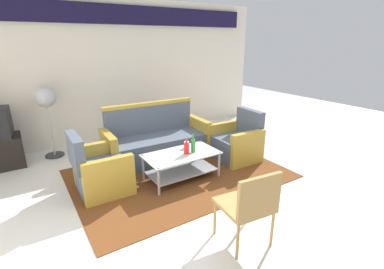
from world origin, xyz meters
TOP-DOWN VIEW (x-y plane):
  - ground_plane at (0.00, 0.00)m, footprint 14.00×14.00m
  - wall_back at (0.00, 3.05)m, footprint 6.52×0.19m
  - rug at (-0.08, 0.76)m, footprint 3.15×2.26m
  - couch at (-0.10, 1.49)m, footprint 1.82×0.79m
  - armchair_left at (-1.24, 0.90)m, footprint 0.71×0.77m
  - armchair_right at (1.08, 0.73)m, footprint 0.73×0.79m
  - coffee_table at (-0.12, 0.60)m, footprint 1.10×0.60m
  - bottle_red at (-0.06, 0.56)m, footprint 0.08×0.08m
  - bottle_green at (0.06, 0.55)m, footprint 0.07×0.07m
  - cup at (0.07, 0.76)m, footprint 0.08×0.08m
  - pedestal_fan at (-1.62, 2.60)m, footprint 0.36×0.36m
  - wicker_chair at (-0.30, -1.02)m, footprint 0.53×0.53m

SIDE VIEW (x-z plane):
  - ground_plane at x=0.00m, z-range 0.00..0.00m
  - rug at x=-0.08m, z-range 0.00..0.01m
  - coffee_table at x=-0.12m, z-range 0.07..0.47m
  - armchair_left at x=-1.24m, z-range -0.14..0.71m
  - armchair_right at x=1.08m, z-range -0.14..0.71m
  - couch at x=-0.10m, z-range -0.16..0.80m
  - cup at x=0.07m, z-range 0.41..0.51m
  - wicker_chair at x=-0.30m, z-range 0.07..0.91m
  - bottle_red at x=-0.06m, z-range 0.38..0.61m
  - bottle_green at x=0.06m, z-range 0.38..0.66m
  - pedestal_fan at x=-1.62m, z-range 0.38..1.65m
  - wall_back at x=0.00m, z-range 0.08..2.88m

